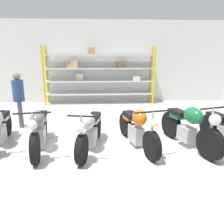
% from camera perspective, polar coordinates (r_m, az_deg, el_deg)
% --- Properties ---
extents(ground_plane, '(30.00, 30.00, 0.00)m').
position_cam_1_polar(ground_plane, '(5.36, 0.25, -8.35)').
color(ground_plane, silver).
extents(back_wall, '(30.00, 0.08, 3.60)m').
position_cam_1_polar(back_wall, '(10.07, -1.57, 12.89)').
color(back_wall, silver).
rests_on(back_wall, ground_plane).
extents(shelving_rack, '(4.81, 0.63, 2.48)m').
position_cam_1_polar(shelving_rack, '(9.72, -3.47, 9.96)').
color(shelving_rack, gold).
rests_on(shelving_rack, ground_plane).
extents(motorcycle_grey, '(0.70, 2.08, 1.04)m').
position_cam_1_polar(motorcycle_grey, '(5.20, -18.48, -4.29)').
color(motorcycle_grey, black).
rests_on(motorcycle_grey, ground_plane).
extents(motorcycle_silver, '(0.66, 1.99, 0.98)m').
position_cam_1_polar(motorcycle_silver, '(4.95, -5.80, -4.91)').
color(motorcycle_silver, black).
rests_on(motorcycle_silver, ground_plane).
extents(motorcycle_orange, '(0.86, 2.07, 1.03)m').
position_cam_1_polar(motorcycle_orange, '(5.12, 6.52, -4.19)').
color(motorcycle_orange, black).
rests_on(motorcycle_orange, ground_plane).
extents(motorcycle_green, '(0.81, 2.02, 1.09)m').
position_cam_1_polar(motorcycle_green, '(5.32, 19.54, -3.63)').
color(motorcycle_green, black).
rests_on(motorcycle_green, ground_plane).
extents(person_browsing, '(0.41, 0.41, 1.62)m').
position_cam_1_polar(person_browsing, '(6.95, -23.20, 3.95)').
color(person_browsing, '#595960').
rests_on(person_browsing, ground_plane).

